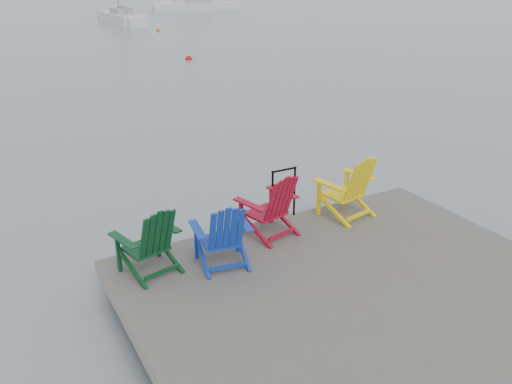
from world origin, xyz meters
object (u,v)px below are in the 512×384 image
chair_green (150,240)px  chair_red (272,205)px  sailboat_mid (183,4)px  sailboat_far (195,7)px  chair_yellow (350,186)px  handrail (284,188)px  chair_blue (223,234)px  buoy_d (140,25)px  buoy_a (189,60)px  buoy_c (158,31)px  sailboat_near (121,19)px

chair_green → chair_red: size_ratio=0.97×
sailboat_mid → sailboat_far: size_ratio=1.14×
chair_yellow → handrail: bearing=142.6°
chair_blue → buoy_d: bearing=83.6°
sailboat_far → buoy_d: bearing=156.6°
handrail → chair_yellow: (1.02, -0.50, 0.03)m
chair_red → sailboat_far: sailboat_far is taller
chair_red → buoy_d: chair_red is taller
sailboat_far → buoy_a: (-12.75, -29.89, -0.36)m
buoy_a → buoy_d: 18.30m
handrail → sailboat_mid: (19.71, 55.10, -0.69)m
sailboat_far → buoy_c: sailboat_far is taller
sailboat_mid → buoy_d: (-10.58, -17.55, -0.35)m
chair_blue → buoy_d: (10.75, 38.53, -1.01)m
chair_blue → sailboat_near: bearing=85.6°
chair_red → sailboat_near: size_ratio=0.10×
handrail → chair_yellow: 1.13m
sailboat_mid → sailboat_far: (-0.87, -5.70, 0.00)m
chair_red → buoy_d: size_ratio=2.78×
sailboat_near → buoy_c: 7.26m
chair_red → chair_yellow: size_ratio=0.95×
chair_blue → sailboat_mid: (21.32, 56.08, -0.66)m
chair_green → buoy_a: chair_green is taller
buoy_a → buoy_c: 13.48m
chair_red → sailboat_mid: size_ratio=0.08×
sailboat_far → chair_red: bearing=174.7°
chair_red → sailboat_near: bearing=63.5°
sailboat_mid → buoy_d: bearing=-84.7°
buoy_a → sailboat_near: bearing=83.9°
chair_red → buoy_a: 21.08m
handrail → buoy_d: (9.14, 37.55, -1.04)m
sailboat_far → buoy_c: bearing=165.5°
sailboat_mid → sailboat_near: bearing=-90.6°
sailboat_mid → buoy_a: (-13.63, -35.59, -0.35)m
buoy_d → sailboat_far: bearing=50.7°
chair_green → buoy_d: bearing=58.9°
chair_green → sailboat_mid: (22.30, 55.77, -0.67)m
sailboat_near → buoy_d: 2.52m
handrail → buoy_a: size_ratio=2.32×
buoy_c → sailboat_far: bearing=59.5°
chair_green → buoy_a: (8.67, 20.18, -1.02)m
handrail → buoy_a: handrail is taller
sailboat_mid → buoy_a: bearing=-74.6°
sailboat_near → sailboat_far: bearing=39.6°
chair_yellow → sailboat_mid: 58.66m
handrail → buoy_d: bearing=76.3°
sailboat_far → buoy_a: sailboat_far is taller
handrail → sailboat_mid: size_ratio=0.07×
chair_red → buoy_c: 34.50m
buoy_a → sailboat_mid: bearing=69.1°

